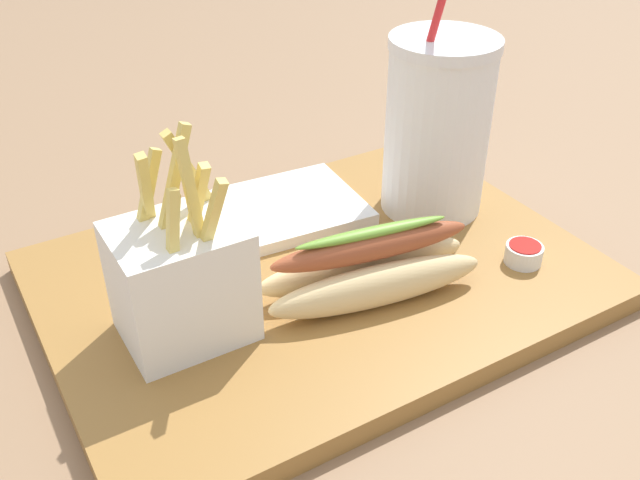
% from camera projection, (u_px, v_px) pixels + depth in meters
% --- Properties ---
extents(ground_plane, '(2.40, 2.40, 0.02)m').
position_uv_depth(ground_plane, '(320.00, 296.00, 0.64)').
color(ground_plane, '#8C6B4C').
extents(food_tray, '(0.46, 0.33, 0.02)m').
position_uv_depth(food_tray, '(320.00, 278.00, 0.63)').
color(food_tray, olive).
rests_on(food_tray, ground_plane).
extents(soda_cup, '(0.10, 0.10, 0.25)m').
position_uv_depth(soda_cup, '(437.00, 126.00, 0.67)').
color(soda_cup, white).
rests_on(soda_cup, food_tray).
extents(fries_basket, '(0.10, 0.08, 0.17)m').
position_uv_depth(fries_basket, '(182.00, 279.00, 0.53)').
color(fries_basket, white).
rests_on(fries_basket, food_tray).
extents(hot_dog_1, '(0.19, 0.09, 0.06)m').
position_uv_depth(hot_dog_1, '(371.00, 269.00, 0.58)').
color(hot_dog_1, '#E5C689').
rests_on(hot_dog_1, food_tray).
extents(ketchup_cup_1, '(0.03, 0.03, 0.02)m').
position_uv_depth(ketchup_cup_1, '(217.00, 264.00, 0.61)').
color(ketchup_cup_1, white).
rests_on(ketchup_cup_1, food_tray).
extents(ketchup_cup_2, '(0.03, 0.03, 0.02)m').
position_uv_depth(ketchup_cup_2, '(524.00, 253.00, 0.63)').
color(ketchup_cup_2, white).
rests_on(ketchup_cup_2, food_tray).
extents(napkin_stack, '(0.13, 0.13, 0.01)m').
position_uv_depth(napkin_stack, '(293.00, 206.00, 0.70)').
color(napkin_stack, white).
rests_on(napkin_stack, food_tray).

